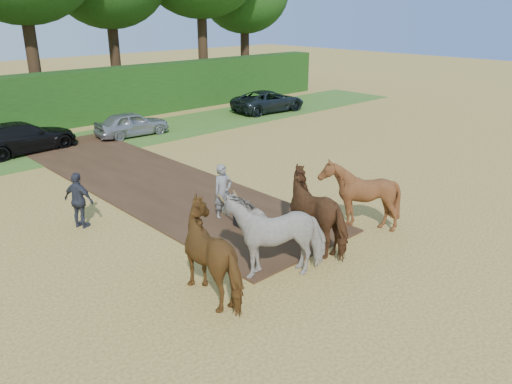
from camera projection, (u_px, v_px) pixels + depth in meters
ground at (237, 254)px, 13.60m from camera, size 120.00×120.00×0.00m
earth_strip at (148, 180)px, 19.35m from camera, size 4.50×17.00×0.05m
grass_verge at (40, 152)px, 23.20m from camera, size 50.00×5.00×0.03m
hedgerow at (2, 107)px, 25.77m from camera, size 46.00×1.60×3.00m
spectator_far at (79, 200)px, 14.98m from camera, size 0.82×1.10×1.74m
plough_team at (296, 219)px, 13.18m from camera, size 7.05×4.95×2.12m
parked_cars at (58, 134)px, 23.74m from camera, size 30.84×3.47×1.43m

